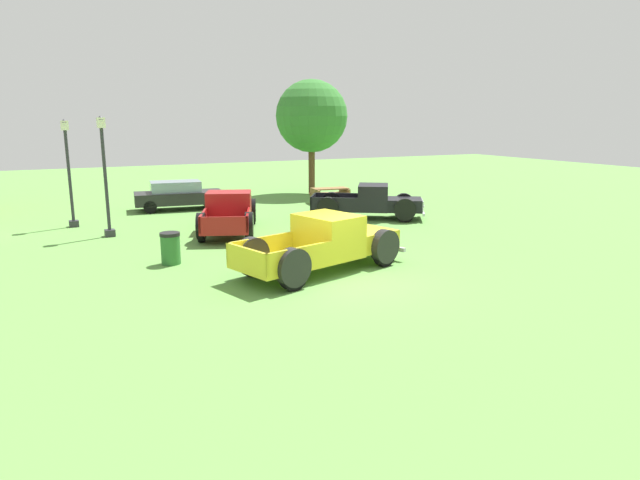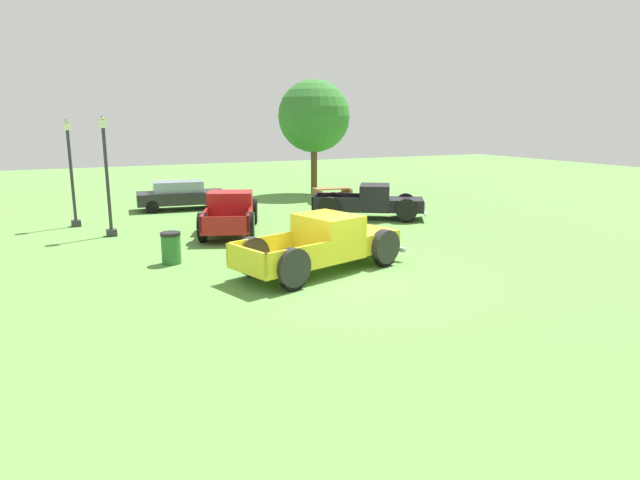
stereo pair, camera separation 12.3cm
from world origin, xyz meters
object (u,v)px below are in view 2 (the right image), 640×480
object	(u,v)px
sedan_distant_b	(180,195)
lamp_post_far	(107,174)
pickup_truck_behind_left	(231,212)
pickup_truck_behind_right	(376,202)
oak_tree_east	(314,116)
trash_can	(171,248)
picnic_table	(332,194)
pickup_truck_foreground	(330,243)
lamp_post_near	(71,171)

from	to	relation	value
sedan_distant_b	lamp_post_far	size ratio (longest dim) A/B	0.97
pickup_truck_behind_left	sedan_distant_b	bearing A→B (deg)	96.32
pickup_truck_behind_right	oak_tree_east	xyz separation A→B (m)	(0.96, 8.30, 3.63)
lamp_post_far	trash_can	world-z (taller)	lamp_post_far
pickup_truck_behind_right	lamp_post_far	xyz separation A→B (m)	(-10.63, 1.08, 1.57)
sedan_distant_b	picnic_table	world-z (taller)	sedan_distant_b
pickup_truck_behind_right	sedan_distant_b	distance (m)	9.33
pickup_truck_foreground	sedan_distant_b	xyz separation A→B (m)	(-1.55, 12.59, -0.05)
pickup_truck_foreground	oak_tree_east	size ratio (longest dim) A/B	0.86
pickup_truck_behind_right	lamp_post_far	bearing A→B (deg)	174.20
pickup_truck_behind_left	oak_tree_east	world-z (taller)	oak_tree_east
pickup_truck_foreground	trash_can	bearing A→B (deg)	147.13
pickup_truck_foreground	picnic_table	world-z (taller)	pickup_truck_foreground
pickup_truck_behind_right	picnic_table	xyz separation A→B (m)	(0.31, 4.76, -0.20)
sedan_distant_b	lamp_post_near	xyz separation A→B (m)	(-4.68, -2.47, 1.50)
pickup_truck_behind_left	pickup_truck_behind_right	size ratio (longest dim) A/B	1.06
pickup_truck_behind_left	trash_can	world-z (taller)	pickup_truck_behind_left
sedan_distant_b	picnic_table	size ratio (longest dim) A/B	2.13
lamp_post_near	sedan_distant_b	bearing A→B (deg)	27.79
sedan_distant_b	trash_can	bearing A→B (deg)	-103.49
pickup_truck_behind_left	lamp_post_far	distance (m)	4.62
pickup_truck_behind_right	trash_can	bearing A→B (deg)	-157.54
trash_can	oak_tree_east	size ratio (longest dim) A/B	0.15
lamp_post_near	lamp_post_far	world-z (taller)	lamp_post_far
pickup_truck_foreground	pickup_truck_behind_right	size ratio (longest dim) A/B	1.11
sedan_distant_b	lamp_post_far	world-z (taller)	lamp_post_far
trash_can	pickup_truck_behind_left	bearing A→B (deg)	53.15
pickup_truck_behind_left	picnic_table	size ratio (longest dim) A/B	2.66
pickup_truck_behind_left	lamp_post_near	distance (m)	6.54
lamp_post_near	trash_can	bearing A→B (deg)	-73.26
lamp_post_near	pickup_truck_behind_right	bearing A→B (deg)	-17.38
pickup_truck_behind_left	lamp_post_far	bearing A→B (deg)	168.19
trash_can	lamp_post_near	bearing A→B (deg)	106.74
lamp_post_near	trash_can	size ratio (longest dim) A/B	4.42
sedan_distant_b	trash_can	size ratio (longest dim) A/B	4.41
lamp_post_far	oak_tree_east	bearing A→B (deg)	31.91
pickup_truck_foreground	pickup_truck_behind_right	bearing A→B (deg)	49.72
pickup_truck_foreground	lamp_post_near	distance (m)	11.98
pickup_truck_behind_left	trash_can	xyz separation A→B (m)	(-3.06, -4.09, -0.24)
pickup_truck_foreground	pickup_truck_behind_right	world-z (taller)	pickup_truck_foreground
lamp_post_near	lamp_post_far	xyz separation A→B (m)	(1.08, -2.59, 0.06)
trash_can	pickup_truck_foreground	bearing A→B (deg)	-32.87
pickup_truck_behind_left	picnic_table	world-z (taller)	pickup_truck_behind_left
pickup_truck_foreground	pickup_truck_behind_left	world-z (taller)	pickup_truck_foreground
sedan_distant_b	pickup_truck_behind_right	bearing A→B (deg)	-41.10
oak_tree_east	sedan_distant_b	bearing A→B (deg)	-164.85
pickup_truck_behind_left	oak_tree_east	bearing A→B (deg)	47.87
pickup_truck_foreground	oak_tree_east	world-z (taller)	oak_tree_east
sedan_distant_b	oak_tree_east	xyz separation A→B (m)	(7.99, 2.16, 3.62)
pickup_truck_behind_right	trash_can	xyz separation A→B (m)	(-9.43, -3.90, -0.22)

